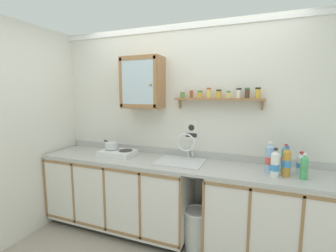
# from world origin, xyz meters

# --- Properties ---
(back_wall) EXTENTS (3.87, 0.07, 2.45)m
(back_wall) POSITION_xyz_m (0.00, 0.63, 1.24)
(back_wall) COLOR silver
(back_wall) RESTS_ON ground
(side_wall_left) EXTENTS (0.05, 3.40, 2.45)m
(side_wall_left) POSITION_xyz_m (-1.66, -0.30, 1.23)
(side_wall_left) COLOR silver
(side_wall_left) RESTS_ON ground
(lower_cabinet_run) EXTENTS (1.80, 0.60, 0.88)m
(lower_cabinet_run) POSITION_xyz_m (-0.73, 0.31, 0.45)
(lower_cabinet_run) COLOR black
(lower_cabinet_run) RESTS_ON ground
(lower_cabinet_run_right) EXTENTS (1.25, 0.60, 0.88)m
(lower_cabinet_run_right) POSITION_xyz_m (1.00, 0.31, 0.45)
(lower_cabinet_run_right) COLOR black
(lower_cabinet_run_right) RESTS_ON ground
(countertop) EXTENTS (3.23, 0.62, 0.03)m
(countertop) POSITION_xyz_m (0.00, 0.31, 0.90)
(countertop) COLOR #B2B2AD
(countertop) RESTS_ON lower_cabinet_run
(backsplash) EXTENTS (3.23, 0.02, 0.08)m
(backsplash) POSITION_xyz_m (0.00, 0.59, 0.95)
(backsplash) COLOR #B2B2AD
(backsplash) RESTS_ON countertop
(sink) EXTENTS (0.50, 0.45, 0.41)m
(sink) POSITION_xyz_m (0.06, 0.35, 0.91)
(sink) COLOR silver
(sink) RESTS_ON countertop
(hot_plate_stove) EXTENTS (0.41, 0.30, 0.07)m
(hot_plate_stove) POSITION_xyz_m (-0.74, 0.32, 0.95)
(hot_plate_stove) COLOR silver
(hot_plate_stove) RESTS_ON countertop
(saucepan) EXTENTS (0.29, 0.22, 0.08)m
(saucepan) POSITION_xyz_m (-0.84, 0.35, 1.03)
(saucepan) COLOR silver
(saucepan) RESTS_ON hot_plate_stove
(bottle_water_clear_0) EXTENTS (0.08, 0.08, 0.22)m
(bottle_water_clear_0) POSITION_xyz_m (1.22, 0.36, 1.01)
(bottle_water_clear_0) COLOR silver
(bottle_water_clear_0) RESTS_ON countertop
(bottle_water_blue_1) EXTENTS (0.08, 0.08, 0.30)m
(bottle_water_blue_1) POSITION_xyz_m (0.95, 0.31, 1.05)
(bottle_water_blue_1) COLOR #8CB7E0
(bottle_water_blue_1) RESTS_ON countertop
(bottle_soda_green_2) EXTENTS (0.06, 0.06, 0.23)m
(bottle_soda_green_2) POSITION_xyz_m (1.23, 0.24, 1.02)
(bottle_soda_green_2) COLOR #4CB266
(bottle_soda_green_2) RESTS_ON countertop
(bottle_detergent_teal_3) EXTENTS (0.07, 0.07, 0.27)m
(bottle_detergent_teal_3) POSITION_xyz_m (1.09, 0.38, 1.04)
(bottle_detergent_teal_3) COLOR teal
(bottle_detergent_teal_3) RESTS_ON countertop
(bottle_juice_amber_4) EXTENTS (0.07, 0.07, 0.28)m
(bottle_juice_amber_4) POSITION_xyz_m (1.09, 0.26, 1.04)
(bottle_juice_amber_4) COLOR gold
(bottle_juice_amber_4) RESTS_ON countertop
(bottle_opaque_white_5) EXTENTS (0.08, 0.08, 0.27)m
(bottle_opaque_white_5) POSITION_xyz_m (0.99, 0.21, 1.03)
(bottle_opaque_white_5) COLOR white
(bottle_opaque_white_5) RESTS_ON countertop
(wall_cabinet) EXTENTS (0.49, 0.28, 0.60)m
(wall_cabinet) POSITION_xyz_m (-0.47, 0.47, 1.79)
(wall_cabinet) COLOR #996B42
(spice_shelf) EXTENTS (0.96, 0.14, 0.23)m
(spice_shelf) POSITION_xyz_m (0.43, 0.53, 1.62)
(spice_shelf) COLOR #996B42
(warning_sign) EXTENTS (0.16, 0.01, 0.26)m
(warning_sign) POSITION_xyz_m (0.10, 0.60, 1.23)
(warning_sign) COLOR silver
(trash_bin) EXTENTS (0.29, 0.29, 0.44)m
(trash_bin) POSITION_xyz_m (0.28, 0.24, 0.23)
(trash_bin) COLOR silver
(trash_bin) RESTS_ON ground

